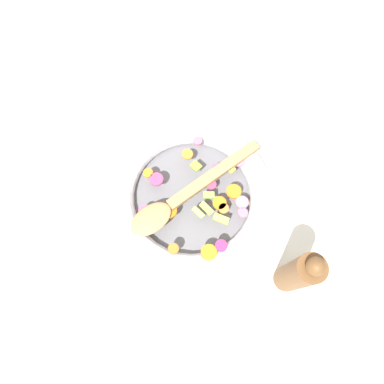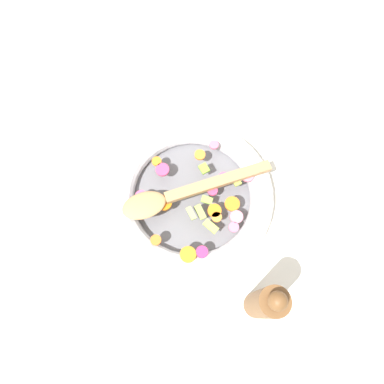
{
  "view_description": "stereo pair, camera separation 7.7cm",
  "coord_description": "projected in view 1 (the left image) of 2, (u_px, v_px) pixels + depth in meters",
  "views": [
    {
      "loc": [
        0.1,
        -0.22,
        0.78
      ],
      "look_at": [
        0.0,
        0.0,
        0.05
      ],
      "focal_mm": 35.0,
      "sensor_mm": 36.0,
      "label": 1
    },
    {
      "loc": [
        0.16,
        -0.18,
        0.78
      ],
      "look_at": [
        0.0,
        0.0,
        0.05
      ],
      "focal_mm": 35.0,
      "sensor_mm": 36.0,
      "label": 2
    }
  ],
  "objects": [
    {
      "name": "wooden_spoon",
      "position": [
        183.0,
        196.0,
        0.76
      ],
      "size": [
        0.19,
        0.29,
        0.01
      ],
      "color": "#A87F51",
      "rests_on": "chopped_vegetables"
    },
    {
      "name": "ground_plane",
      "position": [
        192.0,
        199.0,
        0.82
      ],
      "size": [
        4.0,
        4.0,
        0.0
      ],
      "primitive_type": "plane",
      "color": "silver"
    },
    {
      "name": "pepper_mill",
      "position": [
        298.0,
        274.0,
        0.67
      ],
      "size": [
        0.05,
        0.05,
        0.21
      ],
      "color": "brown",
      "rests_on": "ground_plane"
    },
    {
      "name": "skillet",
      "position": [
        192.0,
        196.0,
        0.8
      ],
      "size": [
        0.35,
        0.35,
        0.05
      ],
      "color": "slate",
      "rests_on": "ground_plane"
    },
    {
      "name": "chopped_vegetables",
      "position": [
        203.0,
        198.0,
        0.76
      ],
      "size": [
        0.24,
        0.26,
        0.01
      ],
      "color": "orange",
      "rests_on": "skillet"
    }
  ]
}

